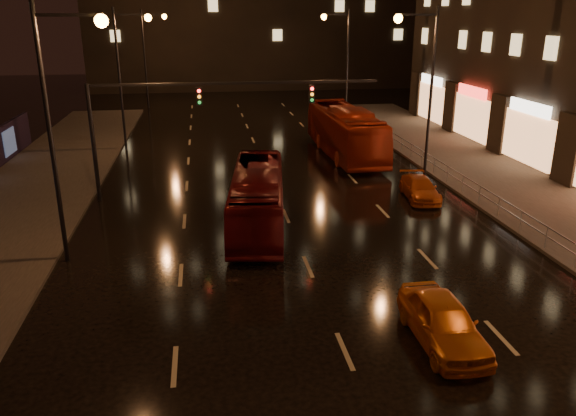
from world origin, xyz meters
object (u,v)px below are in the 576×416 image
at_px(bus_red, 258,197).
at_px(taxi_near, 443,321).
at_px(bus_curb, 345,131).
at_px(taxi_far, 420,188).

relative_size(bus_red, taxi_near, 2.31).
bearing_deg(bus_curb, taxi_near, -98.05).
bearing_deg(bus_red, bus_curb, 67.53).
bearing_deg(taxi_far, bus_curb, 105.16).
height_order(bus_curb, taxi_far, bus_curb).
relative_size(taxi_near, taxi_far, 1.08).
distance_m(bus_curb, taxi_far, 10.56).
relative_size(bus_curb, taxi_near, 2.85).
height_order(taxi_near, taxi_far, taxi_near).
bearing_deg(taxi_near, bus_curb, 83.08).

